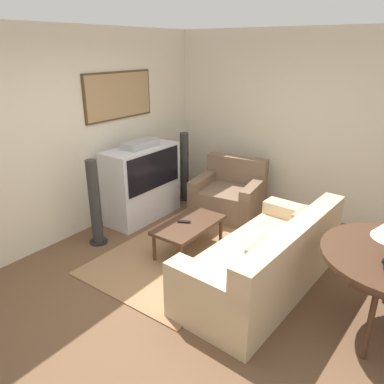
# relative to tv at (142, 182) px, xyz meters

# --- Properties ---
(ground_plane) EXTENTS (12.00, 12.00, 0.00)m
(ground_plane) POSITION_rel_tv_xyz_m (-1.03, -1.72, -0.56)
(ground_plane) COLOR brown
(wall_back) EXTENTS (12.00, 0.10, 2.70)m
(wall_back) POSITION_rel_tv_xyz_m (-1.01, 0.41, 0.80)
(wall_back) COLOR beige
(wall_back) RESTS_ON ground_plane
(wall_right) EXTENTS (0.06, 12.00, 2.70)m
(wall_right) POSITION_rel_tv_xyz_m (1.60, -1.72, 0.79)
(wall_right) COLOR beige
(wall_right) RESTS_ON ground_plane
(area_rug) EXTENTS (2.31, 1.59, 0.01)m
(area_rug) POSITION_rel_tv_xyz_m (-0.51, -1.17, -0.55)
(area_rug) COLOR #99704C
(area_rug) RESTS_ON ground_plane
(tv) EXTENTS (1.17, 0.52, 1.18)m
(tv) POSITION_rel_tv_xyz_m (0.00, 0.00, 0.00)
(tv) COLOR silver
(tv) RESTS_ON ground_plane
(couch) EXTENTS (2.13, 1.03, 0.84)m
(couch) POSITION_rel_tv_xyz_m (-0.55, -2.29, -0.26)
(couch) COLOR #CCB289
(couch) RESTS_ON ground_plane
(armchair) EXTENTS (1.00, 1.08, 0.84)m
(armchair) POSITION_rel_tv_xyz_m (0.86, -0.99, -0.27)
(armchair) COLOR brown
(armchair) RESTS_ON ground_plane
(coffee_table) EXTENTS (0.96, 0.50, 0.40)m
(coffee_table) POSITION_rel_tv_xyz_m (-0.43, -1.18, -0.21)
(coffee_table) COLOR #472D1E
(coffee_table) RESTS_ON ground_plane
(remote) EXTENTS (0.11, 0.16, 0.02)m
(remote) POSITION_rel_tv_xyz_m (-0.45, -1.12, -0.15)
(remote) COLOR black
(remote) RESTS_ON coffee_table
(speaker_tower_left) EXTENTS (0.24, 0.24, 1.14)m
(speaker_tower_left) POSITION_rel_tv_xyz_m (-0.95, -0.07, -0.02)
(speaker_tower_left) COLOR black
(speaker_tower_left) RESTS_ON ground_plane
(speaker_tower_right) EXTENTS (0.24, 0.24, 1.14)m
(speaker_tower_right) POSITION_rel_tv_xyz_m (0.95, -0.07, -0.02)
(speaker_tower_right) COLOR black
(speaker_tower_right) RESTS_ON ground_plane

